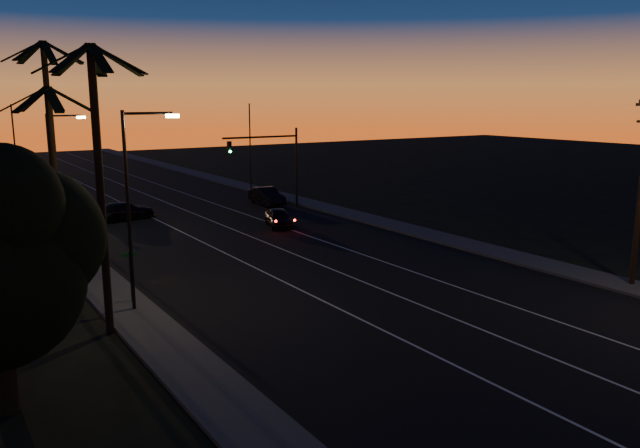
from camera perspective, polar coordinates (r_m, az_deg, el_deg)
road at (r=42.54m, az=-6.22°, el=-1.54°), size 20.00×170.00×0.01m
sidewalk_left at (r=38.96m, az=-21.10°, el=-3.34°), size 2.40×170.00×0.16m
sidewalk_right at (r=48.47m, az=5.68°, el=0.16°), size 2.40×170.00×0.16m
lane_stripe_left at (r=41.32m, az=-9.93°, el=-2.01°), size 0.12×160.00×0.01m
lane_stripe_mid at (r=42.76m, az=-5.62°, el=-1.44°), size 0.12×160.00×0.01m
lane_stripe_right at (r=44.43m, az=-1.61°, el=-0.90°), size 0.12×160.00×0.01m
palm_near at (r=25.90m, az=-19.61°, el=5.42°), size 4.25×4.16×11.53m
palm_mid at (r=31.72m, az=-23.14°, el=4.65°), size 4.25×4.16×10.03m
palm_far at (r=37.68m, az=-23.42°, el=7.63°), size 4.25×4.16×12.53m
streetlight_left_near at (r=28.51m, az=-16.62°, el=2.54°), size 2.55×0.26×9.00m
streetlight_left_far at (r=45.99m, az=-23.03°, el=4.98°), size 2.55×0.26×8.50m
street_sign at (r=30.17m, az=-16.95°, el=-4.13°), size 0.70×0.06×2.60m
signal_mast at (r=53.84m, az=-4.34°, el=6.36°), size 7.10×0.41×7.00m
signal_post at (r=48.39m, az=-21.87°, el=2.75°), size 0.28×0.37×4.20m
far_pole_left at (r=62.75m, az=-26.06°, el=5.69°), size 0.14×0.14×9.00m
far_pole_right at (r=66.26m, az=-6.41°, el=7.01°), size 0.14×0.14×9.00m
lead_car at (r=46.92m, az=-3.81°, el=0.59°), size 2.87×4.76×1.38m
right_car at (r=56.78m, az=-4.90°, el=2.55°), size 1.83×4.80×1.56m
cross_car at (r=51.91m, az=-17.42°, el=1.15°), size 5.17×2.90×1.41m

